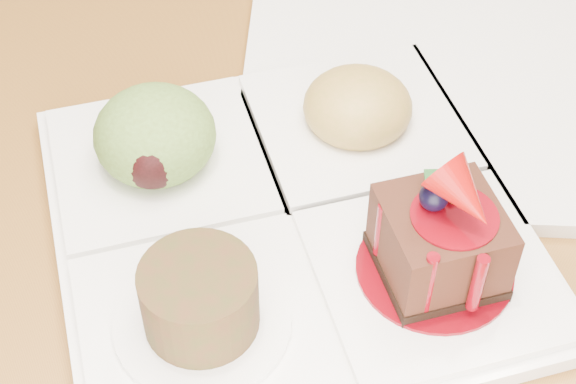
{
  "coord_description": "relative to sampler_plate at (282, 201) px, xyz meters",
  "views": [
    {
      "loc": [
        -0.2,
        -0.8,
        1.18
      ],
      "look_at": [
        -0.19,
        -0.43,
        0.79
      ],
      "focal_mm": 55.0,
      "sensor_mm": 36.0,
      "label": 1
    }
  ],
  "objects": [
    {
      "name": "ground",
      "position": [
        0.19,
        0.42,
        -0.77
      ],
      "size": [
        6.0,
        6.0,
        0.0
      ],
      "primitive_type": "plane",
      "color": "brown"
    },
    {
      "name": "sampler_plate",
      "position": [
        0.0,
        0.0,
        0.0
      ],
      "size": [
        0.36,
        0.36,
        0.11
      ],
      "rotation": [
        0.0,
        0.0,
        0.26
      ],
      "color": "white",
      "rests_on": "dining_table"
    },
    {
      "name": "second_plate",
      "position": [
        0.11,
        0.12,
        -0.02
      ],
      "size": [
        0.29,
        0.29,
        0.01
      ],
      "primitive_type": "cube",
      "rotation": [
        0.0,
        0.0,
        -0.07
      ],
      "color": "white",
      "rests_on": "dining_table"
    }
  ]
}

